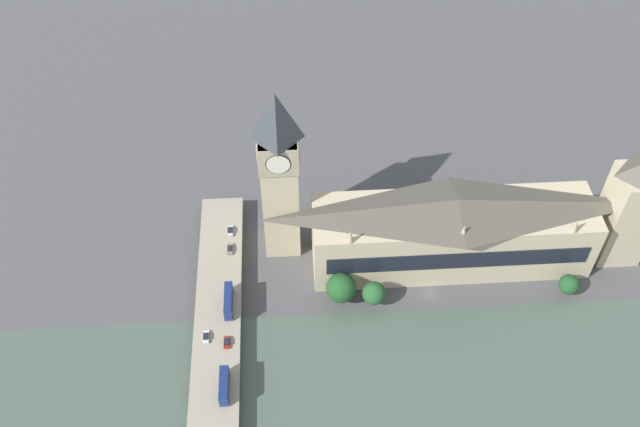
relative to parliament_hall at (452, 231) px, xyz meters
name	(u,v)px	position (x,y,z in m)	size (l,w,h in m)	color
ground_plane	(430,294)	(-13.96, 8.00, -14.25)	(600.00, 600.00, 0.00)	#4C4C4F
river_water	(451,401)	(-51.82, 8.00, -14.10)	(63.71, 360.00, 0.30)	#47564C
parliament_hall	(452,231)	(0.00, 0.00, 0.00)	(22.39, 89.62, 28.66)	#C1B28E
clock_tower	(279,172)	(9.94, 54.52, 19.97)	(12.64, 12.64, 64.30)	#C1B28E
victoria_tower	(630,208)	(0.06, -55.83, 6.96)	(14.04, 14.04, 46.43)	#C1B28E
road_bridge	(214,408)	(-51.82, 75.31, -10.33)	(159.42, 14.14, 4.83)	gray
double_decker_bus_lead	(224,385)	(-46.98, 72.27, -6.75)	(10.62, 2.63, 4.83)	navy
double_decker_bus_rear	(228,301)	(-18.18, 71.81, -6.66)	(11.71, 2.47, 5.03)	navy
car_northbound_tail	(206,337)	(-29.48, 78.34, -8.71)	(4.19, 1.79, 1.44)	silver
car_southbound_mid	(227,342)	(-31.72, 72.13, -8.71)	(4.07, 1.82, 1.46)	maroon
car_southbound_tail	(230,249)	(4.05, 72.04, -8.74)	(4.39, 1.76, 1.35)	slate
car_southbound_extra	(230,231)	(11.94, 72.14, -8.69)	(4.37, 1.91, 1.47)	silver
tree_embankment_near	(341,288)	(-15.37, 36.94, -6.84)	(9.52, 9.52, 12.19)	brown
tree_embankment_mid	(374,293)	(-17.10, 26.76, -8.04)	(7.41, 7.41, 9.94)	brown
tree_embankment_far	(569,284)	(-16.55, -35.55, -9.37)	(6.58, 6.58, 8.19)	brown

